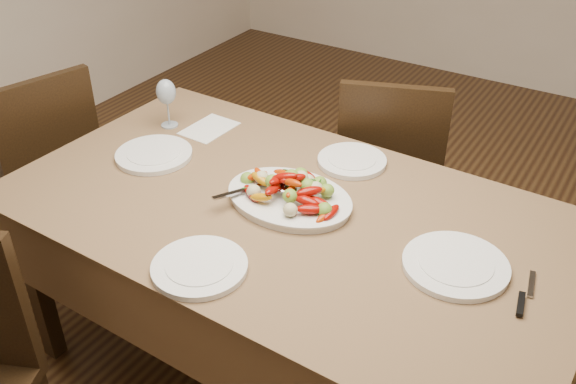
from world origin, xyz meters
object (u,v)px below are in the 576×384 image
(chair_far, at_px, (389,170))
(wine_glass, at_px, (167,102))
(serving_platter, at_px, (289,200))
(plate_right, at_px, (456,265))
(dining_table, at_px, (288,297))
(plate_left, at_px, (154,155))
(chair_left, at_px, (39,169))
(plate_far, at_px, (352,161))
(plate_near, at_px, (200,267))

(chair_far, distance_m, wine_glass, 0.99)
(wine_glass, bearing_deg, serving_platter, -17.08)
(plate_right, bearing_deg, dining_table, 179.88)
(dining_table, distance_m, plate_left, 0.70)
(serving_platter, bearing_deg, wine_glass, 162.92)
(dining_table, bearing_deg, chair_left, 178.65)
(chair_far, distance_m, plate_left, 1.04)
(chair_left, height_order, wine_glass, wine_glass)
(dining_table, bearing_deg, plate_left, 177.92)
(chair_far, relative_size, plate_right, 3.21)
(chair_left, height_order, plate_far, chair_left)
(plate_far, bearing_deg, chair_left, -166.23)
(plate_right, bearing_deg, plate_near, -147.36)
(plate_right, bearing_deg, serving_platter, 176.98)
(dining_table, xyz_separation_m, wine_glass, (-0.70, 0.24, 0.48))
(serving_platter, relative_size, plate_near, 1.53)
(plate_far, height_order, wine_glass, wine_glass)
(chair_far, xyz_separation_m, plate_near, (-0.05, -1.22, 0.29))
(chair_far, distance_m, plate_near, 1.25)
(serving_platter, distance_m, plate_left, 0.57)
(chair_left, relative_size, plate_left, 3.47)
(chair_far, xyz_separation_m, plate_far, (0.04, -0.47, 0.29))
(dining_table, relative_size, plate_right, 6.21)
(serving_platter, height_order, plate_right, serving_platter)
(chair_far, bearing_deg, wine_glass, 19.82)
(chair_far, relative_size, plate_left, 3.47)
(chair_left, relative_size, serving_platter, 2.30)
(plate_left, distance_m, plate_near, 0.67)
(serving_platter, bearing_deg, plate_left, -179.24)
(plate_far, height_order, plate_near, same)
(plate_near, relative_size, wine_glass, 1.32)
(plate_left, relative_size, plate_far, 1.13)
(dining_table, xyz_separation_m, serving_platter, (-0.01, 0.03, 0.39))
(serving_platter, relative_size, plate_right, 1.39)
(serving_platter, distance_m, plate_near, 0.42)
(chair_left, bearing_deg, plate_near, 85.69)
(dining_table, height_order, plate_right, plate_right)
(plate_right, xyz_separation_m, plate_near, (-0.60, -0.38, 0.00))
(chair_far, distance_m, chair_left, 1.52)
(dining_table, relative_size, plate_left, 6.72)
(chair_far, xyz_separation_m, serving_platter, (-0.01, -0.80, 0.30))
(plate_far, xyz_separation_m, plate_near, (-0.09, -0.74, 0.00))
(chair_left, xyz_separation_m, wine_glass, (0.60, 0.21, 0.39))
(serving_platter, height_order, plate_left, serving_platter)
(chair_far, bearing_deg, dining_table, 69.42)
(chair_left, xyz_separation_m, plate_right, (1.85, -0.03, 0.29))
(plate_left, xyz_separation_m, plate_near, (0.53, -0.41, 0.00))
(plate_right, distance_m, plate_near, 0.71)
(chair_left, distance_m, plate_right, 1.87)
(plate_far, relative_size, plate_near, 0.90)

